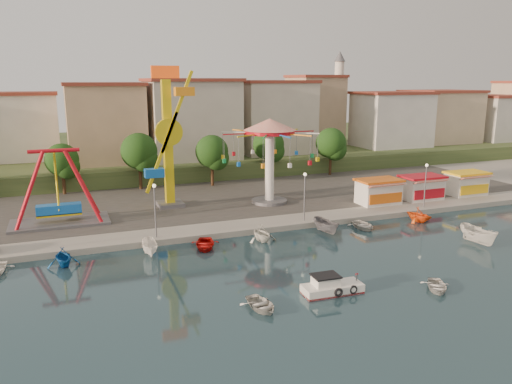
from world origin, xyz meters
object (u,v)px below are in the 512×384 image
kamikaze_tower (170,141)px  wave_swinger (270,142)px  cabin_motorboat (331,288)px  skiff (478,235)px  pirate_ship_ride (57,189)px  rowboat_a (261,305)px

kamikaze_tower → wave_swinger: size_ratio=1.42×
cabin_motorboat → skiff: skiff is taller
skiff → wave_swinger: bearing=125.6°
pirate_ship_ride → rowboat_a: pirate_ship_ride is taller
kamikaze_tower → wave_swinger: 11.91m
pirate_ship_ride → cabin_motorboat: pirate_ship_ride is taller
pirate_ship_ride → skiff: 42.71m
kamikaze_tower → skiff: 34.74m
pirate_ship_ride → cabin_motorboat: 31.31m
pirate_ship_ride → kamikaze_tower: kamikaze_tower is taller
rowboat_a → skiff: (24.76, 5.37, 0.55)m
kamikaze_tower → rowboat_a: bearing=-89.8°
kamikaze_tower → wave_swinger: (11.63, -2.54, -0.38)m
wave_swinger → cabin_motorboat: wave_swinger is taller
skiff → pirate_ship_ride: bearing=154.5°
kamikaze_tower → cabin_motorboat: (5.94, -27.80, -8.15)m
kamikaze_tower → rowboat_a: 29.54m
rowboat_a → kamikaze_tower: bearing=83.1°
pirate_ship_ride → kamikaze_tower: (12.67, 2.94, 4.18)m
wave_swinger → rowboat_a: bearing=-114.0°
pirate_ship_ride → cabin_motorboat: (18.61, -24.86, -3.97)m
wave_swinger → skiff: wave_swinger is taller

